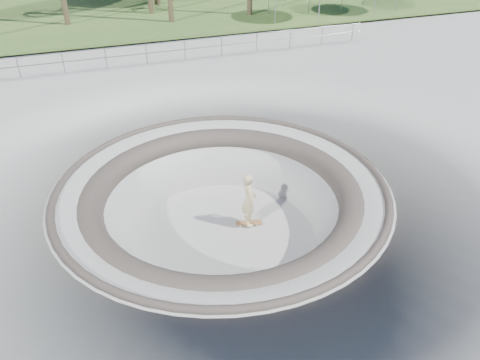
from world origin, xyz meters
The scene contains 6 objects.
ground centered at (0.00, 0.00, 0.00)m, with size 180.00×180.00×0.00m, color #AFB0AA.
skate_bowl centered at (0.00, 0.00, -1.83)m, with size 14.00×14.00×4.10m.
distant_hills centered at (3.78, 57.17, -7.02)m, with size 103.20×45.00×28.60m.
safety_railing centered at (0.00, 12.00, 0.69)m, with size 25.00×0.06×1.03m.
skateboard centered at (0.99, 0.20, -1.83)m, with size 0.91×0.48×0.09m.
skater centered at (0.99, 0.20, -0.86)m, with size 0.70×0.46×1.91m, color #CDB684.
Camera 1 is at (-3.66, -11.54, 7.78)m, focal length 35.00 mm.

